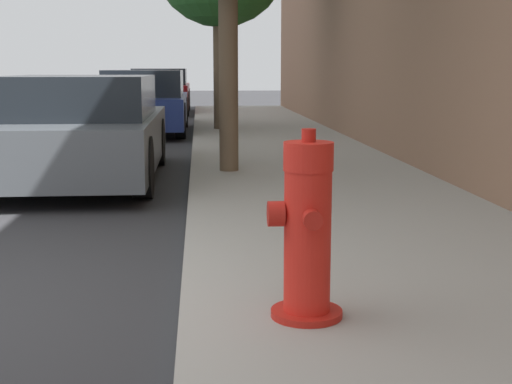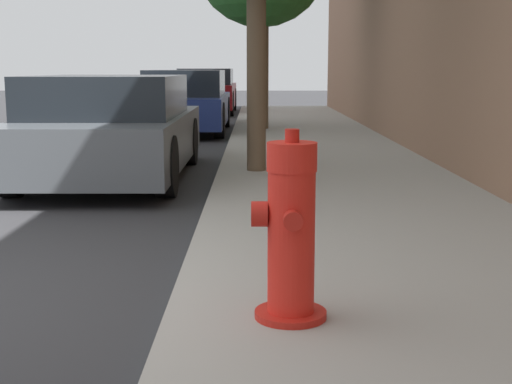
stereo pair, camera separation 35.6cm
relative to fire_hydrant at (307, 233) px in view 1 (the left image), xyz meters
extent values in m
cube|color=#99968E|center=(0.78, 0.40, -0.50)|extent=(2.84, 40.00, 0.12)
cylinder|color=red|center=(0.00, 0.00, -0.42)|extent=(0.36, 0.36, 0.04)
cylinder|color=red|center=(0.00, 0.00, -0.04)|extent=(0.24, 0.24, 0.71)
cylinder|color=red|center=(0.00, 0.00, 0.38)|extent=(0.25, 0.25, 0.14)
cylinder|color=red|center=(0.00, 0.00, 0.49)|extent=(0.07, 0.07, 0.06)
cylinder|color=red|center=(0.00, -0.15, 0.10)|extent=(0.09, 0.07, 0.09)
cylinder|color=red|center=(0.00, 0.15, 0.10)|extent=(0.09, 0.07, 0.09)
cylinder|color=red|center=(-0.15, 0.00, 0.10)|extent=(0.08, 0.13, 0.13)
cube|color=#4C5156|center=(-1.95, 5.37, -0.07)|extent=(1.81, 4.24, 0.61)
cube|color=black|center=(-1.95, 5.20, 0.48)|extent=(1.67, 2.33, 0.48)
cylinder|color=black|center=(-2.78, 6.69, -0.23)|extent=(0.20, 0.66, 0.66)
cylinder|color=black|center=(-1.12, 6.69, -0.23)|extent=(0.20, 0.66, 0.66)
cylinder|color=black|center=(-1.12, 4.06, -0.23)|extent=(0.20, 0.66, 0.66)
cube|color=navy|center=(-1.64, 11.86, -0.06)|extent=(1.67, 4.30, 0.60)
cube|color=black|center=(-1.64, 11.69, 0.50)|extent=(1.54, 2.37, 0.53)
cylinder|color=black|center=(-2.40, 13.19, -0.20)|extent=(0.20, 0.71, 0.71)
cylinder|color=black|center=(-0.89, 13.19, -0.20)|extent=(0.20, 0.71, 0.71)
cylinder|color=black|center=(-2.40, 10.53, -0.20)|extent=(0.20, 0.71, 0.71)
cylinder|color=black|center=(-0.89, 10.53, -0.20)|extent=(0.20, 0.71, 0.71)
cube|color=maroon|center=(-1.67, 18.45, -0.02)|extent=(1.67, 4.20, 0.68)
cube|color=black|center=(-1.67, 18.28, 0.56)|extent=(1.54, 2.31, 0.47)
cylinder|color=black|center=(-2.42, 19.76, -0.20)|extent=(0.20, 0.72, 0.72)
cylinder|color=black|center=(-0.91, 19.76, -0.20)|extent=(0.20, 0.72, 0.72)
cylinder|color=black|center=(-2.42, 17.15, -0.20)|extent=(0.20, 0.72, 0.72)
cylinder|color=black|center=(-0.91, 17.15, -0.20)|extent=(0.20, 0.72, 0.72)
cylinder|color=brown|center=(-0.17, 5.26, 0.79)|extent=(0.23, 0.23, 2.46)
cylinder|color=brown|center=(-0.07, 11.43, 0.83)|extent=(0.31, 0.31, 2.54)
camera|label=1|loc=(-0.53, -3.43, 0.81)|focal=50.00mm
camera|label=2|loc=(-0.17, -3.44, 0.81)|focal=50.00mm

